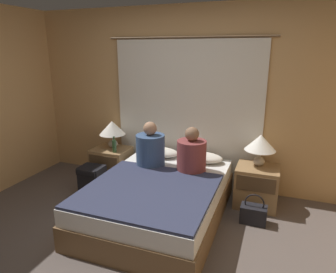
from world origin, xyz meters
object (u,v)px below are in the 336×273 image
Objects in this scene: nightstand_left at (112,165)px; pillow_right at (202,157)px; person_right_in_bed at (192,154)px; lamp_right at (260,144)px; nightstand_right at (256,186)px; beer_bottle_on_left_stand at (114,146)px; bed at (159,199)px; lamp_left at (112,129)px; pillow_left at (159,152)px; person_left_in_bed at (150,149)px; backpack_on_floor at (92,178)px; handbag_on_floor at (254,214)px.

pillow_right reaches higher than nightstand_left.
lamp_right is at bearing 24.73° from person_right_in_bed.
nightstand_right is 2.22× the size of beer_bottle_on_left_stand.
bed is 1.41m from lamp_left.
person_right_in_bed is (-0.04, -0.38, 0.16)m from pillow_right.
nightstand_right is at bearing 33.35° from bed.
person_right_in_bed reaches higher than pillow_right.
nightstand_right is 0.79m from pillow_right.
lamp_right is at bearing 5.43° from beer_bottle_on_left_stand.
pillow_left is (0.73, 0.02, -0.28)m from lamp_left.
person_left_in_bed reaches higher than bed.
person_left_in_bed is (-1.33, -0.36, -0.11)m from lamp_right.
lamp_left is 0.72× the size of pillow_right.
person_left_in_bed is at bearing 125.22° from bed.
nightstand_left is 1.29× the size of lamp_right.
person_right_in_bed is (-0.78, -0.36, -0.11)m from lamp_right.
nightstand_right is 2.18m from backpack_on_floor.
lamp_right is at bearing 91.58° from handbag_on_floor.
beer_bottle_on_left_stand is (0.13, -0.19, -0.19)m from lamp_left.
pillow_right is at bearing 3.63° from nightstand_left.
person_right_in_bed is at bearing 55.85° from bed.
nightstand_left is 1.29× the size of lamp_left.
pillow_right is (-0.73, 0.02, -0.28)m from lamp_right.
pillow_left reaches higher than bed.
person_left_in_bed is at bearing -164.89° from lamp_right.
bed reaches higher than backpack_on_floor.
pillow_left is 0.71m from person_right_in_bed.
person_left_in_bed is (0.77, -0.29, 0.44)m from nightstand_left.
person_right_in_bed is 0.99m from handbag_on_floor.
handbag_on_floor is (1.37, -0.52, -0.41)m from pillow_left.
pillow_right is at bearing 145.34° from handbag_on_floor.
pillow_left is 0.62m from pillow_right.
pillow_left is at bearing 176.37° from nightstand_right.
beer_bottle_on_left_stand is at bearing 171.03° from handbag_on_floor.
lamp_left is 0.79m from pillow_left.
lamp_left is 1.37m from person_right_in_bed.
lamp_left is at bearing 85.31° from backpack_on_floor.
bed is 3.53× the size of pillow_right.
nightstand_left is 0.93m from person_left_in_bed.
lamp_left is at bearing 166.71° from handbag_on_floor.
beer_bottle_on_left_stand is at bearing -170.43° from pillow_right.
nightstand_left is 0.91× the size of person_right_in_bed.
pillow_right is 1.00m from handbag_on_floor.
person_left_in_bed reaches higher than person_right_in_bed.
lamp_left is 1.38m from pillow_right.
lamp_left is at bearing 144.20° from bed.
nightstand_right is 0.88× the size of person_left_in_bed.
handbag_on_floor is (1.97, -0.31, -0.50)m from beer_bottle_on_left_stand.
bed is 4.95× the size of backpack_on_floor.
beer_bottle_on_left_stand reaches higher than nightstand_right.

